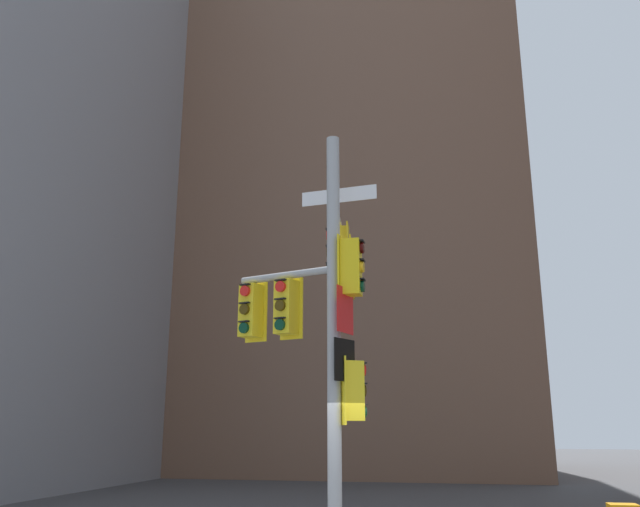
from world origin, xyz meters
name	(u,v)px	position (x,y,z in m)	size (l,w,h in m)	color
building_mid_block	(364,191)	(-2.87, 24.29, 15.38)	(16.64, 16.64, 30.76)	brown
signal_pole_assembly	(327,304)	(-0.26, 0.70, 4.34)	(2.69, 3.60, 7.36)	#9EA0A3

